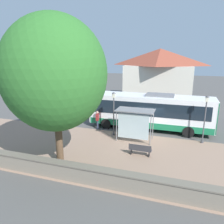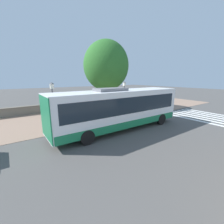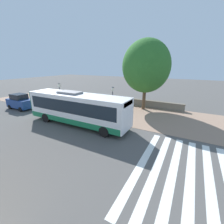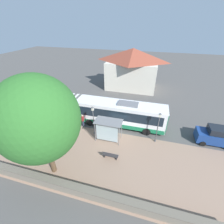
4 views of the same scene
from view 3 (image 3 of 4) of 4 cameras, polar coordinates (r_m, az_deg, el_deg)
The scene contains 12 objects.
ground_plane at distance 18.16m, azimuth -9.23°, elevation -2.54°, with size 120.00×120.00×0.00m, color #514F4C.
sidewalk_plaza at distance 21.69m, azimuth -2.03°, elevation 1.09°, with size 9.00×44.00×0.02m.
crosswalk_stripes at distance 10.45m, azimuth 24.91°, elevation -20.68°, with size 9.00×5.25×0.01m.
stone_wall at distance 25.01m, azimuth 2.67°, elevation 4.56°, with size 0.60×20.00×1.03m.
bus at distance 16.19m, azimuth -13.17°, elevation 1.50°, with size 2.74×11.55×3.51m.
bus_shelter at distance 18.32m, azimuth -4.35°, elevation 4.99°, with size 1.68×3.11×2.66m.
pedestrian at distance 15.24m, azimuth 4.95°, elevation -2.13°, with size 0.34×0.24×1.78m.
bench at distance 21.41m, azimuth -2.77°, elevation 2.16°, with size 0.40×1.62×0.88m.
street_lamp_near at distance 20.78m, azimuth -19.12°, elevation 6.08°, with size 0.28×0.28×3.98m.
street_lamp_far at distance 16.66m, azimuth 0.24°, elevation 4.30°, with size 0.28×0.28×3.94m.
shade_tree at distance 21.31m, azimuth 12.85°, elevation 16.57°, with size 6.34×6.34×9.44m.
parked_car_behind_bus at distance 25.41m, azimuth -31.59°, elevation 3.33°, with size 1.96×4.02×2.18m.
Camera 3 is at (13.40, 10.56, 6.22)m, focal length 24.00 mm.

